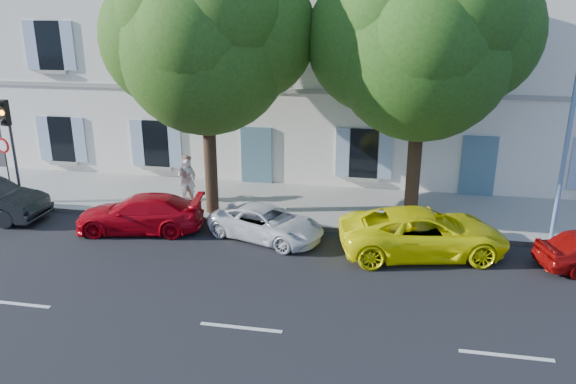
% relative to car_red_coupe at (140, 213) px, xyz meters
% --- Properties ---
extents(ground, '(90.00, 90.00, 0.00)m').
position_rel_car_red_coupe_xyz_m(ground, '(4.89, -1.16, -0.61)').
color(ground, black).
extents(sidewalk, '(36.00, 4.50, 0.15)m').
position_rel_car_red_coupe_xyz_m(sidewalk, '(4.89, 3.29, -0.54)').
color(sidewalk, '#A09E96').
rests_on(sidewalk, ground).
extents(kerb, '(36.00, 0.16, 0.16)m').
position_rel_car_red_coupe_xyz_m(kerb, '(4.89, 1.12, -0.53)').
color(kerb, '#9E998E').
rests_on(kerb, ground).
extents(building, '(28.00, 7.00, 12.00)m').
position_rel_car_red_coupe_xyz_m(building, '(4.89, 9.04, 5.39)').
color(building, white).
rests_on(building, ground).
extents(car_red_coupe, '(4.45, 2.38, 1.23)m').
position_rel_car_red_coupe_xyz_m(car_red_coupe, '(0.00, 0.00, 0.00)').
color(car_red_coupe, '#BA0511').
rests_on(car_red_coupe, ground).
extents(car_white_coupe, '(4.18, 2.93, 1.06)m').
position_rel_car_red_coupe_xyz_m(car_white_coupe, '(4.32, 0.15, -0.08)').
color(car_white_coupe, white).
rests_on(car_white_coupe, ground).
extents(car_yellow_supercar, '(5.44, 3.38, 1.40)m').
position_rel_car_red_coupe_xyz_m(car_yellow_supercar, '(9.26, -0.13, 0.09)').
color(car_yellow_supercar, '#FFF80A').
rests_on(car_yellow_supercar, ground).
extents(tree_left, '(5.72, 5.72, 8.87)m').
position_rel_car_red_coupe_xyz_m(tree_left, '(1.93, 1.85, 5.24)').
color(tree_left, '#3A2819').
rests_on(tree_left, sidewalk).
extents(tree_right, '(5.78, 5.78, 8.91)m').
position_rel_car_red_coupe_xyz_m(tree_right, '(8.93, 2.37, 5.25)').
color(tree_right, '#3A2819').
rests_on(tree_right, sidewalk).
extents(traffic_light, '(0.34, 0.44, 3.90)m').
position_rel_car_red_coupe_xyz_m(traffic_light, '(-5.44, 1.28, 2.36)').
color(traffic_light, '#383A3D').
rests_on(traffic_light, sidewalk).
extents(road_sign, '(0.56, 0.17, 2.46)m').
position_rel_car_red_coupe_xyz_m(road_sign, '(-5.85, 1.42, 1.31)').
color(road_sign, '#383A3D').
rests_on(road_sign, sidewalk).
extents(street_lamp, '(0.27, 1.56, 7.31)m').
position_rel_car_red_coupe_xyz_m(street_lamp, '(13.36, 1.36, 3.68)').
color(street_lamp, '#7293BF').
rests_on(street_lamp, sidewalk).
extents(pedestrian_a, '(0.67, 0.54, 1.61)m').
position_rel_car_red_coupe_xyz_m(pedestrian_a, '(0.65, 2.85, 0.34)').
color(pedestrian_a, silver).
rests_on(pedestrian_a, sidewalk).
extents(pedestrian_b, '(0.97, 0.84, 1.72)m').
position_rel_car_red_coupe_xyz_m(pedestrian_b, '(0.57, 2.99, 0.40)').
color(pedestrian_b, tan).
rests_on(pedestrian_b, sidewalk).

